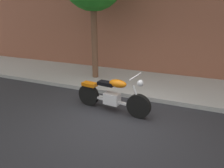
% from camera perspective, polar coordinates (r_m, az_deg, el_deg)
% --- Properties ---
extents(ground_plane, '(60.00, 60.00, 0.00)m').
position_cam_1_polar(ground_plane, '(5.35, 0.51, -10.60)').
color(ground_plane, '#28282D').
extents(sidewalk, '(22.44, 2.95, 0.14)m').
position_cam_1_polar(sidewalk, '(8.05, 9.13, 0.16)').
color(sidewalk, '#A5A5A5').
rests_on(sidewalk, ground).
extents(motorcycle, '(2.28, 0.70, 1.16)m').
position_cam_1_polar(motorcycle, '(5.74, 0.00, -3.33)').
color(motorcycle, black).
rests_on(motorcycle, ground).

